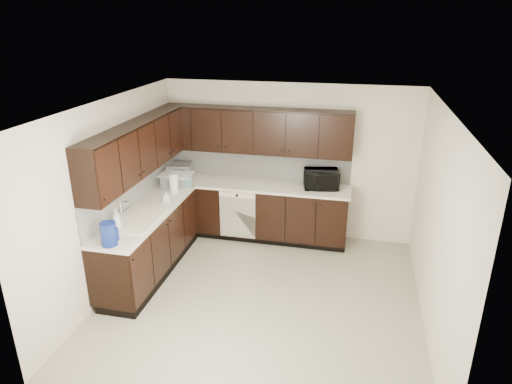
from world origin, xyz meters
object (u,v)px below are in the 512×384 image
at_px(sink, 137,225).
at_px(toaster_oven, 179,171).
at_px(storage_bin, 176,180).
at_px(microwave, 321,179).
at_px(blue_pitcher, 109,234).

distance_m(sink, toaster_oven, 1.70).
relative_size(toaster_oven, storage_bin, 0.81).
xyz_separation_m(microwave, toaster_oven, (-2.31, -0.06, -0.03)).
xyz_separation_m(sink, storage_bin, (0.00, 1.36, 0.15)).
bearing_deg(toaster_oven, storage_bin, -88.01).
bearing_deg(toaster_oven, microwave, -9.24).
xyz_separation_m(sink, microwave, (2.24, 1.75, 0.20)).
xyz_separation_m(toaster_oven, blue_pitcher, (0.08, -2.38, 0.02)).
distance_m(sink, blue_pitcher, 0.72).
relative_size(microwave, blue_pitcher, 1.86).
distance_m(toaster_oven, storage_bin, 0.34).
xyz_separation_m(toaster_oven, storage_bin, (0.07, -0.33, -0.03)).
relative_size(sink, microwave, 1.56).
xyz_separation_m(storage_bin, blue_pitcher, (0.00, -2.05, 0.05)).
distance_m(microwave, storage_bin, 2.27).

